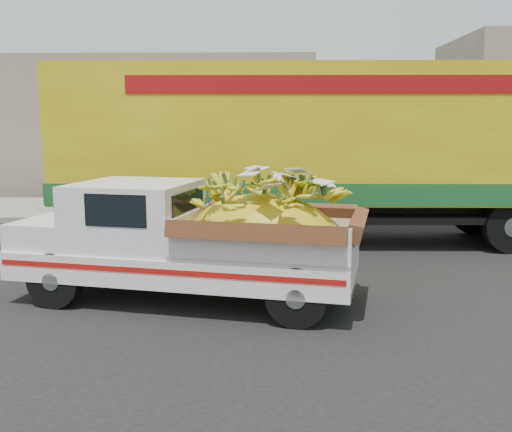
{
  "coord_description": "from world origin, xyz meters",
  "views": [
    {
      "loc": [
        -0.67,
        -7.44,
        2.6
      ],
      "look_at": [
        -0.82,
        1.1,
        1.22
      ],
      "focal_mm": 40.0,
      "sensor_mm": 36.0,
      "label": 1
    }
  ],
  "objects": [
    {
      "name": "ground",
      "position": [
        0.0,
        0.0,
        0.0
      ],
      "size": [
        100.0,
        100.0,
        0.0
      ],
      "primitive_type": "plane",
      "color": "black",
      "rests_on": "ground"
    },
    {
      "name": "building_left",
      "position": [
        -8.0,
        15.46,
        2.5
      ],
      "size": [
        18.0,
        6.0,
        5.0
      ],
      "primitive_type": "cube",
      "color": "gray",
      "rests_on": "ground"
    },
    {
      "name": "curb",
      "position": [
        0.0,
        7.46,
        0.07
      ],
      "size": [
        60.0,
        0.25,
        0.15
      ],
      "primitive_type": "cube",
      "color": "gray",
      "rests_on": "ground"
    },
    {
      "name": "sidewalk",
      "position": [
        0.0,
        9.56,
        0.07
      ],
      "size": [
        60.0,
        4.0,
        0.14
      ],
      "primitive_type": "cube",
      "color": "gray",
      "rests_on": "ground"
    },
    {
      "name": "pickup_truck",
      "position": [
        -1.48,
        0.68,
        0.94
      ],
      "size": [
        5.24,
        2.83,
        1.74
      ],
      "rotation": [
        0.0,
        0.0,
        -0.21
      ],
      "color": "black",
      "rests_on": "ground"
    },
    {
      "name": "semi_trailer",
      "position": [
        0.83,
        5.01,
        2.12
      ],
      "size": [
        12.01,
        2.61,
        3.8
      ],
      "rotation": [
        0.0,
        0.0,
        0.01
      ],
      "color": "black",
      "rests_on": "ground"
    }
  ]
}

